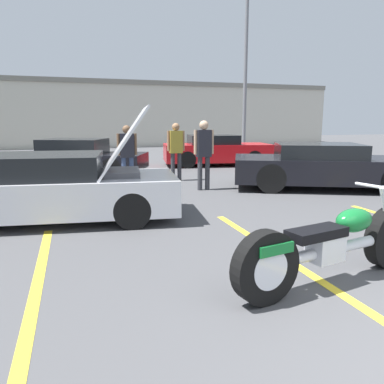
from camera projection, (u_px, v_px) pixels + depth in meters
name	position (u px, v px, depth m)	size (l,w,h in m)	color
parking_stripe_foreground	(36.00, 291.00, 3.82)	(0.12, 4.54, 0.01)	yellow
parking_stripe_middle	(288.00, 260.00, 4.69)	(0.12, 4.54, 0.01)	yellow
far_building	(112.00, 112.00, 26.24)	(32.00, 4.20, 4.40)	beige
light_pole	(247.00, 66.00, 18.40)	(1.21, 0.28, 8.00)	slate
motorcycle	(334.00, 245.00, 3.96)	(2.58, 0.84, 1.00)	black
show_car_hood_open	(57.00, 188.00, 6.51)	(4.34, 2.31, 1.97)	silver
parked_car_right_row	(323.00, 166.00, 9.65)	(4.97, 3.68, 1.16)	black
parked_car_mid_right_row	(216.00, 151.00, 14.76)	(4.36, 2.45, 1.19)	red
parked_car_mid_left_row	(78.00, 157.00, 12.37)	(4.64, 3.27, 1.15)	black
spectator_near_motorcycle	(204.00, 149.00, 9.33)	(0.52, 0.23, 1.74)	#333338
spectator_by_show_car	(176.00, 147.00, 10.83)	(0.52, 0.22, 1.67)	#333338
spectator_midground	(127.00, 151.00, 9.77)	(0.52, 0.21, 1.62)	#38476B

